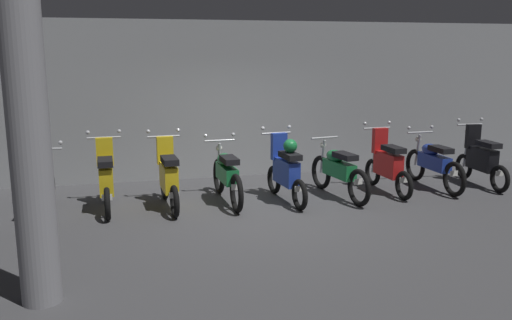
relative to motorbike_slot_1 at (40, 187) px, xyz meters
The scene contains 12 objects.
ground_plane 3.65m from the motorbike_slot_1, ahead, with size 80.00×80.00×0.00m, color #424244.
back_wall 4.34m from the motorbike_slot_1, 31.69° to the left, with size 17.17×0.30×3.23m, color gray.
motorbike_slot_1 is the anchor object (origin of this frame).
motorbike_slot_2 1.03m from the motorbike_slot_1, ahead, with size 0.59×1.68×1.29m.
motorbike_slot_3 2.03m from the motorbike_slot_1, ahead, with size 0.59×1.68×1.29m.
motorbike_slot_4 3.06m from the motorbike_slot_1, ahead, with size 0.59×1.95×1.15m.
motorbike_slot_5 4.07m from the motorbike_slot_1, ahead, with size 0.59×1.68×1.29m.
motorbike_slot_6 5.09m from the motorbike_slot_1, ahead, with size 0.56×1.94×1.03m.
motorbike_slot_7 6.11m from the motorbike_slot_1, ahead, with size 0.59×1.68×1.29m.
motorbike_slot_8 7.13m from the motorbike_slot_1, ahead, with size 0.59×1.95×1.15m.
motorbike_slot_9 8.15m from the motorbike_slot_1, ahead, with size 0.59×1.68×1.29m.
support_pillar 3.40m from the motorbike_slot_1, 82.64° to the right, with size 0.41×0.41×3.23m, color gray.
Camera 1 is at (-2.24, -8.31, 2.62)m, focal length 37.76 mm.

